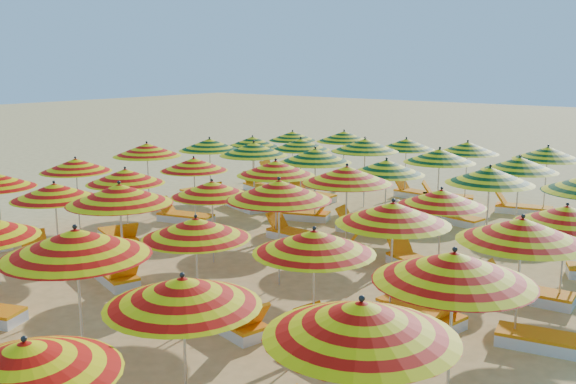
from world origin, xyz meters
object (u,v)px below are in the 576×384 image
Objects in this scene: lounger_14 at (553,341)px; lounger_15 at (184,217)px; umbrella_46 at (548,153)px; lounger_29 at (278,175)px; lounger_9 at (114,275)px; lounger_17 at (328,248)px; umbrella_18 at (76,165)px; umbrella_23 at (522,230)px; lounger_21 at (245,204)px; umbrella_27 at (347,175)px; lounger_12 at (118,237)px; lounger_26 at (312,195)px; umbrella_17 at (454,267)px; umbrella_29 at (567,215)px; umbrella_43 at (344,136)px; lounger_33 at (522,209)px; umbrella_25 at (194,164)px; umbrella_14 at (119,194)px; lounger_32 at (446,198)px; umbrella_4 at (26,359)px; lounger_13 at (422,313)px; lounger_16 at (295,235)px; lounger_20 at (201,195)px; lounger_18 at (417,264)px; lounger_23 at (366,228)px; umbrella_11 at (361,319)px; lounger_27 at (453,218)px; umbrella_15 at (196,228)px; umbrella_22 at (393,213)px; umbrella_39 at (440,156)px; umbrella_31 at (254,149)px; umbrella_45 at (468,148)px; lounger_31 at (417,194)px; umbrella_40 at (520,164)px; umbrella_38 at (365,145)px; lounger_10 at (230,321)px; umbrella_42 at (293,136)px; umbrella_10 at (183,292)px; umbrella_30 at (210,144)px; umbrella_44 at (406,144)px; umbrella_24 at (147,150)px; umbrella_21 at (279,190)px; lounger_11 at (339,349)px; umbrella_33 at (386,167)px; umbrella_26 at (276,168)px; umbrella_13 at (54,191)px; umbrella_36 at (253,142)px.

lounger_14 is 0.99× the size of lounger_15.
umbrella_46 is 1.47× the size of lounger_29.
lounger_17 is at bearing 78.83° from lounger_9.
umbrella_23 is at bearing 0.37° from umbrella_18.
umbrella_27 is at bearing -5.78° from lounger_21.
lounger_12 and lounger_26 have the same top height.
umbrella_27 reaches higher than umbrella_17.
umbrella_29 is 0.80× the size of umbrella_43.
lounger_33 is (-3.03, 12.36, -1.89)m from umbrella_17.
umbrella_25 is 10.79m from umbrella_46.
umbrella_14 is 12.43m from lounger_32.
umbrella_4 reaches higher than lounger_14.
lounger_13 and lounger_16 have the same top height.
lounger_17 and lounger_20 have the same top height.
lounger_23 is at bearing -16.03° from lounger_18.
lounger_27 is (-4.17, 12.08, -1.86)m from umbrella_11.
umbrella_15 is at bearing -43.54° from umbrella_25.
umbrella_39 is (-2.51, 7.38, -0.01)m from umbrella_22.
umbrella_31 is 1.59× the size of lounger_27.
umbrella_45 is 1.40× the size of lounger_31.
lounger_18 is 1.00× the size of lounger_32.
umbrella_14 reaches higher than umbrella_40.
umbrella_4 is at bearing -71.33° from umbrella_38.
umbrella_11 reaches higher than lounger_10.
umbrella_39 is 8.72m from lounger_29.
lounger_18 is at bearing -6.22° from lounger_20.
umbrella_22 reaches higher than umbrella_42.
lounger_26 is at bearing 103.11° from lounger_12.
umbrella_10 is 17.96m from umbrella_42.
umbrella_30 is at bearing -152.22° from umbrella_38.
umbrella_44 is 10.67m from lounger_12.
lounger_27 and lounger_33 have the same top height.
lounger_31 is at bearing 50.58° from umbrella_24.
umbrella_21 reaches higher than umbrella_23.
lounger_27 is (-2.24, 9.54, 0.00)m from lounger_11.
umbrella_44 is at bearing 107.16° from umbrella_27.
lounger_14 is (4.82, 2.69, 0.00)m from lounger_10.
umbrella_21 is 5.69m from umbrella_25.
lounger_33 is at bearing -105.53° from lounger_27.
lounger_32 is (-5.63, 12.41, -1.89)m from umbrella_17.
umbrella_42 is (-9.82, 17.18, 0.00)m from umbrella_4.
lounger_15 is at bearing -149.11° from umbrella_40.
lounger_14 is (5.39, -7.04, -1.83)m from umbrella_39.
umbrella_45 is 7.79m from lounger_17.
umbrella_23 is 1.16× the size of umbrella_39.
umbrella_39 is 1.24× the size of lounger_10.
umbrella_33 is (4.96, 2.37, 0.11)m from umbrella_25.
umbrella_26 is at bearing 115.20° from umbrella_15.
umbrella_13 is 1.34× the size of lounger_21.
umbrella_26 reaches higher than umbrella_36.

